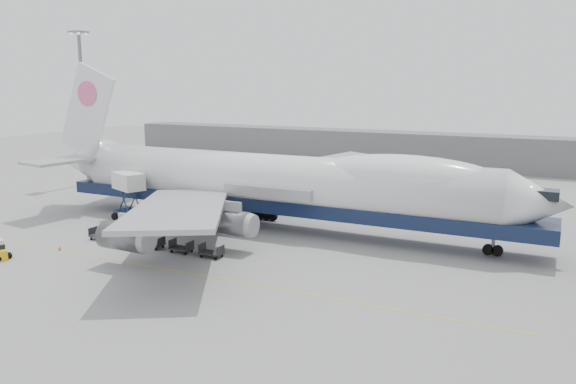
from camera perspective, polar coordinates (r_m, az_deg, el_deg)
The scene contains 12 objects.
ground at distance 57.80m, azimuth -6.99°, elevation -6.35°, with size 260.00×260.00×0.00m, color gray.
apron_line at distance 53.14m, azimuth -10.54°, elevation -8.03°, with size 60.00×0.15×0.01m, color gold.
hangar at distance 123.67m, azimuth 6.86°, elevation 4.63°, with size 110.00×8.00×7.00m, color slate.
floodlight_mast at distance 100.75m, azimuth -20.09°, elevation 8.73°, with size 2.40×2.40×25.43m.
airliner at distance 66.27m, azimuth -0.99°, elevation 0.99°, with size 67.00×55.30×19.98m.
catering_truck at distance 73.80m, azimuth -15.83°, elevation -0.12°, with size 5.34×4.53×6.06m.
traffic_cone at distance 63.43m, azimuth -22.18°, elevation -5.31°, with size 0.34×0.34×0.50m.
dolly_0 at distance 66.00m, azimuth -18.52°, elevation -4.16°, with size 2.30×1.35×1.30m.
dolly_1 at distance 63.53m, azimuth -16.13°, elevation -4.61°, with size 2.30×1.35×1.30m.
dolly_2 at distance 61.18m, azimuth -13.56°, elevation -5.08°, with size 2.30×1.35×1.30m.
dolly_3 at distance 58.98m, azimuth -10.78°, elevation -5.57°, with size 2.30×1.35×1.30m.
dolly_4 at distance 56.92m, azimuth -7.79°, elevation -6.09°, with size 2.30×1.35×1.30m.
Camera 1 is at (30.29, -46.12, 17.24)m, focal length 35.00 mm.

